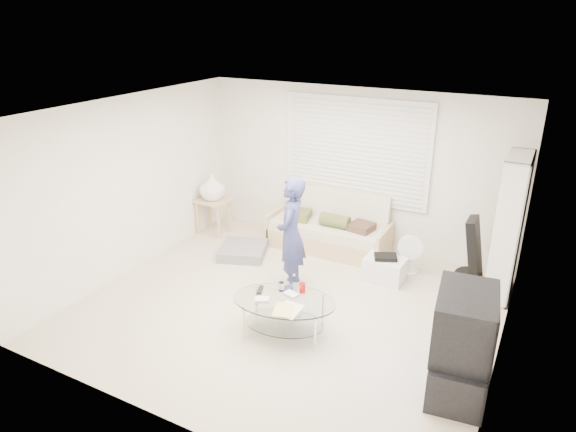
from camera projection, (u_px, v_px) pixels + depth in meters
The scene contains 13 objects.
ground at pixel (288, 307), 6.58m from camera, with size 5.00×5.00×0.00m, color #C4B499.
room_shell at pixel (306, 176), 6.36m from camera, with size 5.02×4.52×2.51m.
window_blinds at pixel (356, 151), 7.80m from camera, with size 2.32×0.08×1.62m.
futon_sofa at pixel (329, 231), 8.10m from camera, with size 1.89×0.76×0.93m.
grey_floor_pillow at pixel (243, 251), 7.95m from camera, with size 0.68×0.68×0.15m, color slate.
side_table at pixel (212, 189), 8.49m from camera, with size 0.53×0.43×1.06m.
bookshelf at pixel (508, 228), 6.56m from camera, with size 0.30×0.80×1.91m.
guitar_case at pixel (473, 260), 6.80m from camera, with size 0.37×0.38×1.02m.
floor_fan at pixel (411, 251), 7.31m from camera, with size 0.37×0.24×0.60m.
storage_bin at pixel (385, 269), 7.18m from camera, with size 0.56×0.40×0.38m.
tv_unit at pixel (461, 343), 4.99m from camera, with size 0.64×1.04×1.07m.
coffee_table at pixel (284, 306), 5.92m from camera, with size 1.35×1.03×0.57m.
standing_person at pixel (291, 234), 6.78m from camera, with size 0.57×0.37×1.56m, color navy.
Camera 1 is at (2.66, -5.01, 3.53)m, focal length 32.00 mm.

